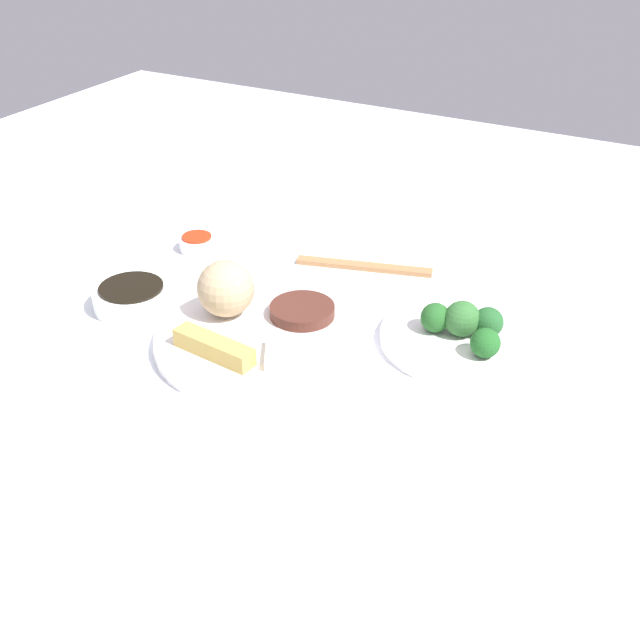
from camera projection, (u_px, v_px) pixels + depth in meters
name	position (u px, v px, depth m)	size (l,w,h in m)	color
tabletop	(257.00, 355.00, 1.08)	(2.20, 2.20, 0.02)	white
main_plate	(260.00, 340.00, 1.08)	(0.29, 0.29, 0.02)	white
rice_scoop	(226.00, 289.00, 1.11)	(0.08, 0.08, 0.08)	tan
spring_roll	(214.00, 347.00, 1.03)	(0.12, 0.03, 0.03)	tan
crab_rangoon_wonton	(296.00, 354.00, 1.03)	(0.06, 0.08, 0.01)	beige
stir_fry_heap	(302.00, 311.00, 1.12)	(0.09, 0.09, 0.02)	#4F271E
broccoli_plate	(461.00, 339.00, 1.09)	(0.22, 0.22, 0.01)	white
broccoli_floret_0	(462.00, 319.00, 1.07)	(0.05, 0.05, 0.05)	#326B30
broccoli_floret_1	(485.00, 343.00, 1.03)	(0.04, 0.04, 0.04)	#205E22
broccoli_floret_2	(435.00, 318.00, 1.08)	(0.04, 0.04, 0.04)	#235D24
broccoli_floret_3	(488.00, 322.00, 1.07)	(0.04, 0.04, 0.04)	#225928
soy_sauce_bowl	(132.00, 298.00, 1.17)	(0.11, 0.11, 0.03)	white
soy_sauce_bowl_liquid	(131.00, 287.00, 1.16)	(0.09, 0.09, 0.00)	black
sauce_ramekin_sweet_and_sour	(197.00, 244.00, 1.33)	(0.06, 0.06, 0.02)	white
sauce_ramekin_sweet_and_sour_liquid	(197.00, 237.00, 1.32)	(0.05, 0.05, 0.00)	red
chopsticks_pair	(364.00, 266.00, 1.28)	(0.22, 0.02, 0.01)	#AA7447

